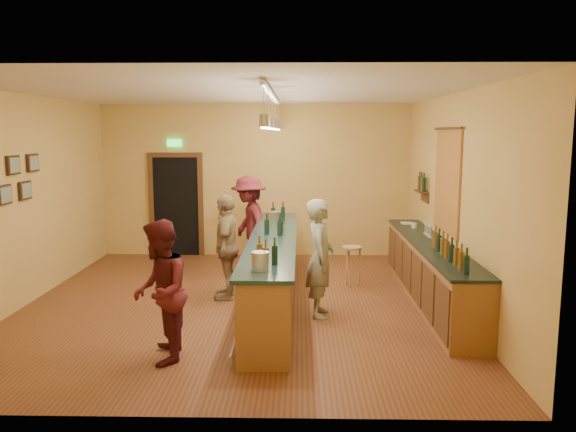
{
  "coord_description": "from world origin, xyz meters",
  "views": [
    {
      "loc": [
        0.93,
        -8.35,
        2.62
      ],
      "look_at": [
        0.75,
        0.2,
        1.34
      ],
      "focal_mm": 35.0,
      "sensor_mm": 36.0,
      "label": 1
    }
  ],
  "objects_px": {
    "customer_a": "(160,292)",
    "customer_c": "(249,224)",
    "bartender": "(320,258)",
    "customer_b": "(227,247)",
    "back_counter": "(430,271)",
    "tasting_bar": "(273,265)",
    "bar_stool": "(352,255)"
  },
  "relations": [
    {
      "from": "bartender",
      "to": "customer_a",
      "type": "distance_m",
      "value": 2.51
    },
    {
      "from": "back_counter",
      "to": "tasting_bar",
      "type": "xyz_separation_m",
      "value": [
        -2.44,
        -0.18,
        0.12
      ]
    },
    {
      "from": "tasting_bar",
      "to": "back_counter",
      "type": "bearing_deg",
      "value": 4.25
    },
    {
      "from": "bartender",
      "to": "customer_c",
      "type": "distance_m",
      "value": 2.89
    },
    {
      "from": "back_counter",
      "to": "customer_b",
      "type": "relative_size",
      "value": 2.73
    },
    {
      "from": "bartender",
      "to": "customer_a",
      "type": "relative_size",
      "value": 1.03
    },
    {
      "from": "customer_a",
      "to": "customer_c",
      "type": "relative_size",
      "value": 0.9
    },
    {
      "from": "bartender",
      "to": "customer_a",
      "type": "bearing_deg",
      "value": 134.99
    },
    {
      "from": "back_counter",
      "to": "customer_a",
      "type": "bearing_deg",
      "value": -146.73
    },
    {
      "from": "tasting_bar",
      "to": "bartender",
      "type": "xyz_separation_m",
      "value": [
        0.7,
        -0.54,
        0.24
      ]
    },
    {
      "from": "tasting_bar",
      "to": "customer_b",
      "type": "xyz_separation_m",
      "value": [
        -0.75,
        0.32,
        0.23
      ]
    },
    {
      "from": "back_counter",
      "to": "bar_stool",
      "type": "distance_m",
      "value": 1.42
    },
    {
      "from": "back_counter",
      "to": "bartender",
      "type": "bearing_deg",
      "value": -157.6
    },
    {
      "from": "customer_a",
      "to": "back_counter",
      "type": "bearing_deg",
      "value": 114.27
    },
    {
      "from": "customer_a",
      "to": "customer_b",
      "type": "bearing_deg",
      "value": 161.12
    },
    {
      "from": "customer_b",
      "to": "customer_a",
      "type": "bearing_deg",
      "value": -9.64
    },
    {
      "from": "tasting_bar",
      "to": "bartender",
      "type": "relative_size",
      "value": 3.01
    },
    {
      "from": "bartender",
      "to": "customer_a",
      "type": "height_order",
      "value": "bartender"
    },
    {
      "from": "bartender",
      "to": "customer_b",
      "type": "distance_m",
      "value": 1.68
    },
    {
      "from": "customer_a",
      "to": "bar_stool",
      "type": "relative_size",
      "value": 2.37
    },
    {
      "from": "bartender",
      "to": "customer_b",
      "type": "xyz_separation_m",
      "value": [
        -1.45,
        0.85,
        -0.02
      ]
    },
    {
      "from": "customer_a",
      "to": "customer_b",
      "type": "relative_size",
      "value": 0.99
    },
    {
      "from": "tasting_bar",
      "to": "customer_a",
      "type": "xyz_separation_m",
      "value": [
        -1.19,
        -2.2,
        0.22
      ]
    },
    {
      "from": "tasting_bar",
      "to": "customer_a",
      "type": "distance_m",
      "value": 2.51
    },
    {
      "from": "back_counter",
      "to": "customer_c",
      "type": "height_order",
      "value": "customer_c"
    },
    {
      "from": "tasting_bar",
      "to": "customer_c",
      "type": "relative_size",
      "value": 2.8
    },
    {
      "from": "customer_a",
      "to": "customer_c",
      "type": "bearing_deg",
      "value": 162.52
    },
    {
      "from": "bartender",
      "to": "bar_stool",
      "type": "bearing_deg",
      "value": -17.46
    },
    {
      "from": "back_counter",
      "to": "customer_c",
      "type": "distance_m",
      "value": 3.56
    },
    {
      "from": "customer_c",
      "to": "bar_stool",
      "type": "bearing_deg",
      "value": 40.01
    },
    {
      "from": "tasting_bar",
      "to": "customer_b",
      "type": "height_order",
      "value": "customer_b"
    },
    {
      "from": "customer_a",
      "to": "customer_c",
      "type": "distance_m",
      "value": 4.32
    }
  ]
}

